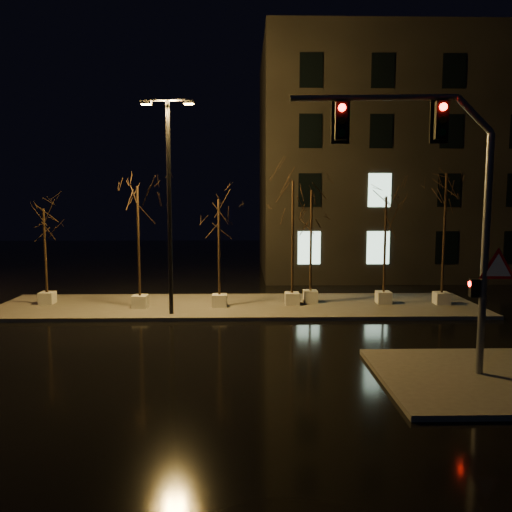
{
  "coord_description": "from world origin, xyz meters",
  "views": [
    {
      "loc": [
        0.31,
        -16.55,
        4.92
      ],
      "look_at": [
        0.73,
        2.43,
        2.8
      ],
      "focal_mm": 35.0,
      "sensor_mm": 36.0,
      "label": 1
    }
  ],
  "objects": [
    {
      "name": "ground",
      "position": [
        0.0,
        0.0,
        0.0
      ],
      "size": [
        90.0,
        90.0,
        0.0
      ],
      "primitive_type": "plane",
      "color": "black",
      "rests_on": "ground"
    },
    {
      "name": "median",
      "position": [
        0.0,
        6.0,
        0.07
      ],
      "size": [
        22.0,
        5.0,
        0.15
      ],
      "primitive_type": "cube",
      "color": "#4A4842",
      "rests_on": "ground"
    },
    {
      "name": "sidewalk_corner",
      "position": [
        7.5,
        -3.5,
        0.07
      ],
      "size": [
        7.0,
        5.0,
        0.15
      ],
      "primitive_type": "cube",
      "color": "#4A4842",
      "rests_on": "ground"
    },
    {
      "name": "building",
      "position": [
        14.0,
        18.0,
        7.5
      ],
      "size": [
        25.0,
        12.0,
        15.0
      ],
      "primitive_type": "cube",
      "color": "black",
      "rests_on": "ground"
    },
    {
      "name": "tree_0",
      "position": [
        -8.87,
        6.39,
        3.58
      ],
      "size": [
        1.8,
        1.8,
        4.52
      ],
      "color": "beige",
      "rests_on": "median"
    },
    {
      "name": "tree_1",
      "position": [
        -4.41,
        5.5,
        4.36
      ],
      "size": [
        1.8,
        1.8,
        5.54
      ],
      "color": "beige",
      "rests_on": "median"
    },
    {
      "name": "tree_2",
      "position": [
        -0.86,
        5.64,
        3.91
      ],
      "size": [
        1.8,
        1.8,
        4.95
      ],
      "color": "beige",
      "rests_on": "median"
    },
    {
      "name": "tree_3",
      "position": [
        2.47,
        6.01,
        4.54
      ],
      "size": [
        1.8,
        1.8,
        5.79
      ],
      "color": "beige",
      "rests_on": "median"
    },
    {
      "name": "tree_4",
      "position": [
        3.37,
        6.5,
        4.24
      ],
      "size": [
        1.8,
        1.8,
        5.39
      ],
      "color": "beige",
      "rests_on": "median"
    },
    {
      "name": "tree_5",
      "position": [
        6.75,
        6.17,
        4.01
      ],
      "size": [
        1.8,
        1.8,
        5.09
      ],
      "color": "beige",
      "rests_on": "median"
    },
    {
      "name": "tree_6",
      "position": [
        9.39,
        5.94,
        4.81
      ],
      "size": [
        1.8,
        1.8,
        6.14
      ],
      "color": "beige",
      "rests_on": "median"
    },
    {
      "name": "traffic_signal_mast",
      "position": [
        5.57,
        -3.23,
        5.1
      ],
      "size": [
        6.16,
        0.55,
        7.54
      ],
      "rotation": [
        0.0,
        0.0,
        -0.06
      ],
      "color": "slate",
      "rests_on": "sidewalk_corner"
    },
    {
      "name": "streetlight_main",
      "position": [
        -2.82,
        4.23,
        5.25
      ],
      "size": [
        2.21,
        0.43,
        8.85
      ],
      "rotation": [
        0.0,
        0.0,
        -0.08
      ],
      "color": "black",
      "rests_on": "median"
    }
  ]
}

